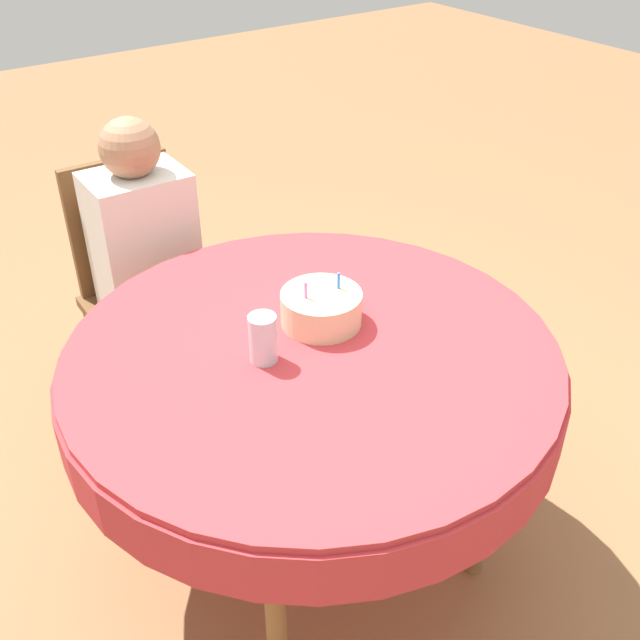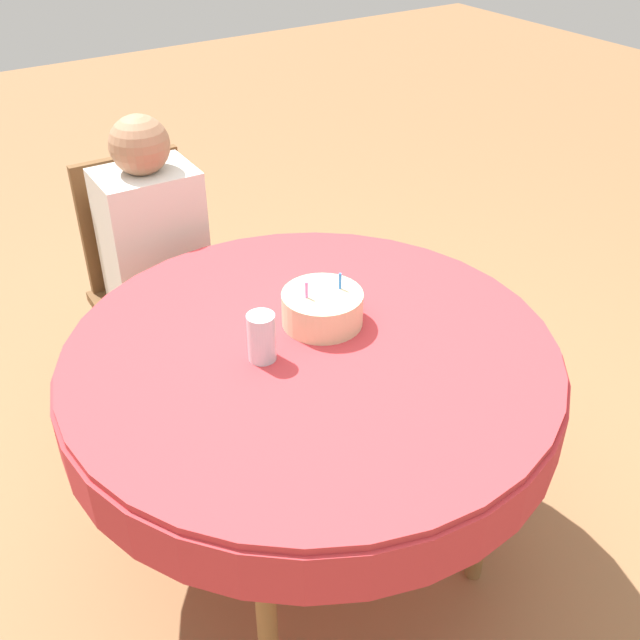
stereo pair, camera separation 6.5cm
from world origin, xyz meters
name	(u,v)px [view 1 (the left image)]	position (x,y,z in m)	size (l,w,h in m)	color
ground_plane	(313,546)	(0.00, 0.00, 0.00)	(12.00, 12.00, 0.00)	#8C603D
dining_table	(312,374)	(0.00, 0.00, 0.69)	(1.30, 1.30, 0.78)	#BC3338
chair	(143,285)	(-0.07, 0.97, 0.51)	(0.44, 0.44, 0.95)	brown
person	(147,252)	(-0.07, 0.87, 0.69)	(0.33, 0.34, 1.15)	#9E7051
birthday_cake	(321,308)	(0.09, 0.08, 0.82)	(0.22, 0.22, 0.14)	beige
drinking_glass	(263,339)	(-0.13, 0.03, 0.84)	(0.07, 0.07, 0.13)	silver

